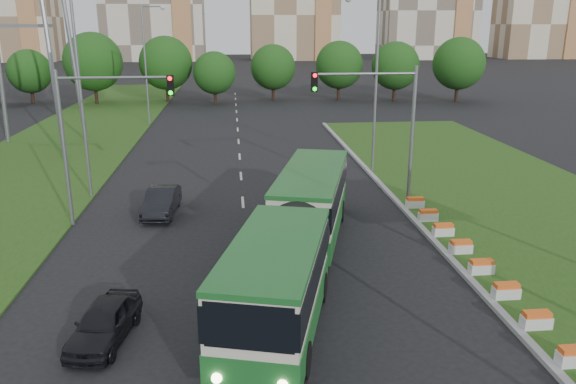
{
  "coord_description": "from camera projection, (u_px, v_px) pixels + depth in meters",
  "views": [
    {
      "loc": [
        -3.44,
        -19.78,
        10.15
      ],
      "look_at": [
        -0.97,
        5.22,
        2.6
      ],
      "focal_mm": 35.0,
      "sensor_mm": 36.0,
      "label": 1
    }
  ],
  "objects": [
    {
      "name": "ground",
      "position": [
        326.0,
        292.0,
        22.1
      ],
      "size": [
        360.0,
        360.0,
        0.0
      ],
      "primitive_type": "plane",
      "color": "black",
      "rests_on": "ground"
    },
    {
      "name": "grass_median",
      "position": [
        535.0,
        214.0,
        30.93
      ],
      "size": [
        14.0,
        60.0,
        0.15
      ],
      "primitive_type": "cube",
      "color": "#254C15",
      "rests_on": "ground"
    },
    {
      "name": "median_kerb",
      "position": [
        412.0,
        218.0,
        30.27
      ],
      "size": [
        0.3,
        60.0,
        0.18
      ],
      "primitive_type": "cube",
      "color": "#9B9B9B",
      "rests_on": "ground"
    },
    {
      "name": "left_verge",
      "position": [
        49.0,
        157.0,
        44.22
      ],
      "size": [
        12.0,
        110.0,
        0.1
      ],
      "primitive_type": "cube",
      "color": "#254C15",
      "rests_on": "ground"
    },
    {
      "name": "lane_markings",
      "position": [
        240.0,
        169.0,
        40.88
      ],
      "size": [
        0.2,
        100.0,
        0.01
      ],
      "primitive_type": null,
      "color": "beige",
      "rests_on": "ground"
    },
    {
      "name": "flower_planters",
      "position": [
        481.0,
        266.0,
        23.36
      ],
      "size": [
        1.1,
        18.1,
        0.6
      ],
      "primitive_type": null,
      "color": "silver",
      "rests_on": "grass_median"
    },
    {
      "name": "traffic_mast_median",
      "position": [
        384.0,
        116.0,
        30.54
      ],
      "size": [
        5.76,
        0.32,
        8.0
      ],
      "color": "gray",
      "rests_on": "ground"
    },
    {
      "name": "traffic_mast_left",
      "position": [
        94.0,
        123.0,
        28.16
      ],
      "size": [
        5.76,
        0.32,
        8.0
      ],
      "color": "gray",
      "rests_on": "ground"
    },
    {
      "name": "street_lamps",
      "position": [
        241.0,
        106.0,
        29.62
      ],
      "size": [
        36.0,
        60.0,
        12.0
      ],
      "primitive_type": null,
      "color": "gray",
      "rests_on": "ground"
    },
    {
      "name": "tree_line",
      "position": [
        333.0,
        68.0,
        74.16
      ],
      "size": [
        120.0,
        8.0,
        9.0
      ],
      "primitive_type": null,
      "color": "#194913",
      "rests_on": "ground"
    },
    {
      "name": "articulated_bus",
      "position": [
        293.0,
        232.0,
        23.45
      ],
      "size": [
        2.79,
        17.9,
        2.95
      ],
      "rotation": [
        0.0,
        0.0,
        -0.27
      ],
      "color": "beige",
      "rests_on": "ground"
    },
    {
      "name": "car_left_near",
      "position": [
        104.0,
        322.0,
        18.58
      ],
      "size": [
        2.22,
        4.11,
        1.33
      ],
      "primitive_type": "imported",
      "rotation": [
        0.0,
        0.0,
        -0.17
      ],
      "color": "black",
      "rests_on": "ground"
    },
    {
      "name": "car_left_far",
      "position": [
        162.0,
        201.0,
        31.0
      ],
      "size": [
        1.85,
        4.51,
        1.45
      ],
      "primitive_type": "imported",
      "rotation": [
        0.0,
        0.0,
        -0.07
      ],
      "color": "black",
      "rests_on": "ground"
    },
    {
      "name": "pedestrian",
      "position": [
        255.0,
        346.0,
        16.81
      ],
      "size": [
        0.48,
        0.68,
        1.77
      ],
      "primitive_type": "imported",
      "rotation": [
        0.0,
        0.0,
        1.48
      ],
      "color": "gray",
      "rests_on": "ground"
    },
    {
      "name": "shopping_trolley",
      "position": [
        233.0,
        360.0,
        17.07
      ],
      "size": [
        0.39,
        0.41,
        0.67
      ],
      "rotation": [
        0.0,
        0.0,
        -0.2
      ],
      "color": "#E25A0B",
      "rests_on": "ground"
    }
  ]
}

